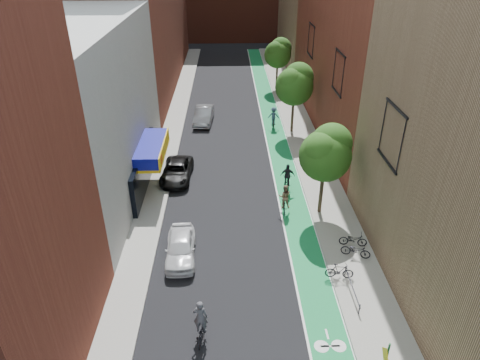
{
  "coord_description": "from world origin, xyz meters",
  "views": [
    {
      "loc": [
        -0.59,
        -14.27,
        16.42
      ],
      "look_at": [
        0.23,
        12.13,
        1.5
      ],
      "focal_mm": 32.0,
      "sensor_mm": 36.0,
      "label": 1
    }
  ],
  "objects": [
    {
      "name": "sidewalk_right",
      "position": [
        6.5,
        26.0,
        0.07
      ],
      "size": [
        3.0,
        68.0,
        0.15
      ],
      "primitive_type": "cube",
      "color": "gray",
      "rests_on": "ground"
    },
    {
      "name": "parked_car_white",
      "position": [
        -3.45,
        5.63,
        0.72
      ],
      "size": [
        1.88,
        4.28,
        1.44
      ],
      "primitive_type": "imported",
      "rotation": [
        0.0,
        0.0,
        0.04
      ],
      "color": "silver",
      "rests_on": "ground"
    },
    {
      "name": "parked_car_black",
      "position": [
        -4.6,
        15.17,
        0.66
      ],
      "size": [
        2.42,
        4.88,
        1.33
      ],
      "primitive_type": "imported",
      "rotation": [
        0.0,
        0.0,
        -0.05
      ],
      "color": "black",
      "rests_on": "ground"
    },
    {
      "name": "parked_car_silver",
      "position": [
        -3.0,
        26.93,
        0.79
      ],
      "size": [
        2.06,
        4.92,
        1.58
      ],
      "primitive_type": "imported",
      "rotation": [
        0.0,
        0.0,
        -0.08
      ],
      "color": "#919498",
      "rests_on": "ground"
    },
    {
      "name": "cyclist_lane_far",
      "position": [
        3.96,
        25.37,
        0.93
      ],
      "size": [
        1.21,
        1.8,
        2.09
      ],
      "rotation": [
        0.0,
        0.0,
        2.99
      ],
      "color": "black",
      "rests_on": "ground"
    },
    {
      "name": "cyclist_lane_near",
      "position": [
        3.2,
        10.26,
        0.91
      ],
      "size": [
        0.87,
        1.55,
        2.06
      ],
      "rotation": [
        0.0,
        0.0,
        3.07
      ],
      "color": "black",
      "rests_on": "ground"
    },
    {
      "name": "cyclist_lead",
      "position": [
        -1.97,
        -0.28,
        0.76
      ],
      "size": [
        0.79,
        1.79,
        2.21
      ],
      "rotation": [
        0.0,
        0.0,
        3.03
      ],
      "color": "black",
      "rests_on": "ground"
    },
    {
      "name": "cyclist_lane_mid",
      "position": [
        3.78,
        13.11,
        0.79
      ],
      "size": [
        1.09,
        1.96,
        2.13
      ],
      "rotation": [
        0.0,
        0.0,
        3.0
      ],
      "color": "black",
      "rests_on": "ground"
    },
    {
      "name": "building_right_mid_red",
      "position": [
        12.0,
        26.0,
        11.0
      ],
      "size": [
        8.0,
        28.0,
        22.0
      ],
      "primitive_type": "cube",
      "color": "maroon",
      "rests_on": "ground"
    },
    {
      "name": "parked_bike_near",
      "position": [
        6.78,
        5.19,
        0.6
      ],
      "size": [
        1.81,
        1.18,
        0.9
      ],
      "primitive_type": "imported",
      "rotation": [
        0.0,
        0.0,
        1.2
      ],
      "color": "black",
      "rests_on": "sidewalk_right"
    },
    {
      "name": "tree_far",
      "position": [
        5.65,
        38.02,
        4.5
      ],
      "size": [
        3.3,
        3.25,
        6.21
      ],
      "color": "#332619",
      "rests_on": "ground"
    },
    {
      "name": "parked_bike_mid",
      "position": [
        5.4,
        3.41,
        0.62
      ],
      "size": [
        1.6,
        0.64,
        0.94
      ],
      "primitive_type": "imported",
      "rotation": [
        0.0,
        0.0,
        1.44
      ],
      "color": "black",
      "rests_on": "sidewalk_right"
    },
    {
      "name": "tree_mid",
      "position": [
        5.65,
        24.02,
        4.89
      ],
      "size": [
        3.55,
        3.53,
        6.74
      ],
      "color": "#332619",
      "rests_on": "ground"
    },
    {
      "name": "bike_lane",
      "position": [
        4.0,
        26.0,
        0.01
      ],
      "size": [
        2.0,
        68.0,
        0.01
      ],
      "primitive_type": "cube",
      "color": "#167D4C",
      "rests_on": "ground"
    },
    {
      "name": "building_right_far_tan",
      "position": [
        12.0,
        50.0,
        9.0
      ],
      "size": [
        8.0,
        20.0,
        18.0
      ],
      "primitive_type": "cube",
      "color": "#8C6B4C",
      "rests_on": "ground"
    },
    {
      "name": "building_left_white",
      "position": [
        -11.0,
        14.0,
        6.0
      ],
      "size": [
        8.0,
        20.0,
        12.0
      ],
      "primitive_type": "cube",
      "color": "silver",
      "rests_on": "ground"
    },
    {
      "name": "parked_bike_far",
      "position": [
        6.9,
        6.22,
        0.59
      ],
      "size": [
        1.75,
        0.89,
        0.88
      ],
      "primitive_type": "imported",
      "rotation": [
        0.0,
        0.0,
        1.38
      ],
      "color": "black",
      "rests_on": "sidewalk_right"
    },
    {
      "name": "ground",
      "position": [
        0.0,
        0.0,
        0.0
      ],
      "size": [
        160.0,
        160.0,
        0.0
      ],
      "primitive_type": "plane",
      "color": "black",
      "rests_on": "ground"
    },
    {
      "name": "tree_near",
      "position": [
        5.65,
        10.02,
        4.66
      ],
      "size": [
        3.4,
        3.36,
        6.42
      ],
      "color": "#332619",
      "rests_on": "ground"
    },
    {
      "name": "sidewalk_left",
      "position": [
        -6.0,
        26.0,
        0.07
      ],
      "size": [
        2.0,
        68.0,
        0.15
      ],
      "primitive_type": "cube",
      "color": "gray",
      "rests_on": "ground"
    }
  ]
}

